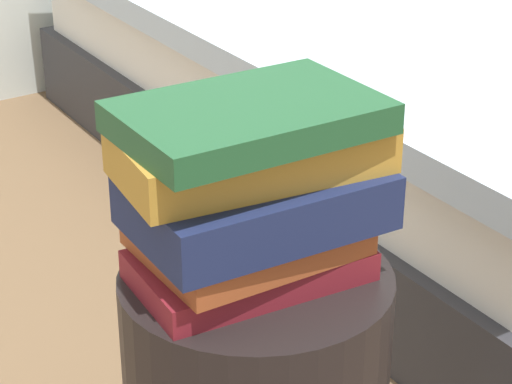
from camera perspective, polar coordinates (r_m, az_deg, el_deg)
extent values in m
cube|color=#2D2D33|center=(2.66, 11.27, 4.13)|extent=(1.60, 2.07, 0.22)
cube|color=white|center=(2.59, 11.65, 8.23)|extent=(1.54, 1.99, 0.18)
cube|color=maroon|center=(1.16, -0.31, -4.27)|extent=(0.28, 0.18, 0.03)
cube|color=#994723|center=(1.16, -0.51, -2.51)|extent=(0.25, 0.19, 0.03)
cube|color=#19234C|center=(1.13, -0.21, -0.50)|extent=(0.29, 0.21, 0.06)
cube|color=#B7842D|center=(1.11, -0.04, 2.46)|extent=(0.32, 0.20, 0.05)
cube|color=#1E512D|center=(1.08, -0.38, 4.29)|extent=(0.29, 0.20, 0.03)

